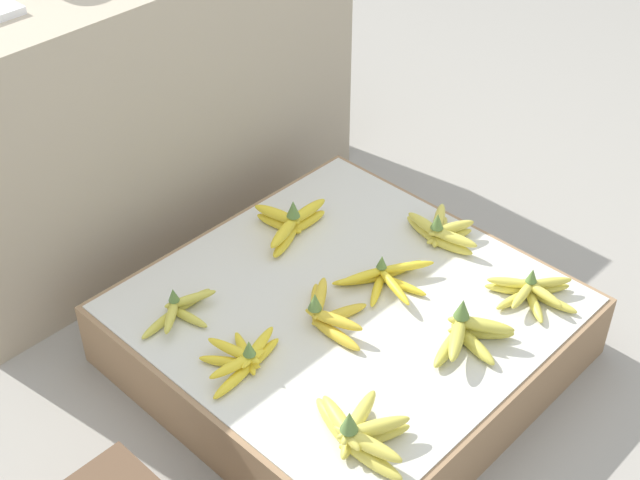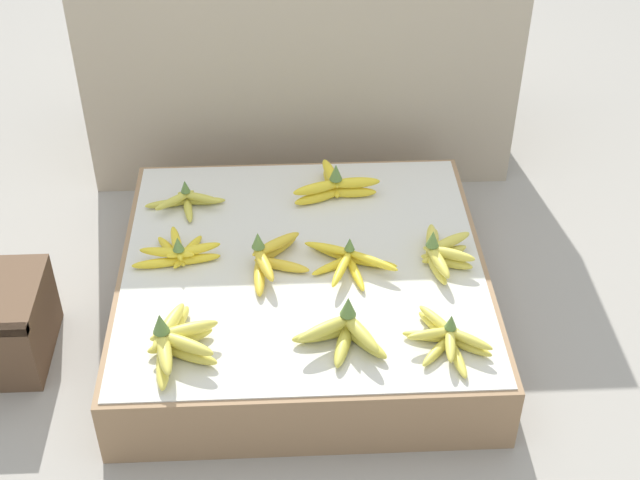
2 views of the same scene
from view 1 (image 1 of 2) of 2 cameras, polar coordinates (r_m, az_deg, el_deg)
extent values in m
plane|color=gray|center=(2.31, 1.66, -7.44)|extent=(10.00, 10.00, 0.00)
cube|color=#997551|center=(2.25, 1.70, -5.81)|extent=(0.94, 0.94, 0.18)
cube|color=silver|center=(2.18, 1.75, -4.05)|extent=(0.91, 0.91, 0.00)
cube|color=tan|center=(2.61, -12.17, 8.62)|extent=(1.32, 0.51, 0.79)
ellipsoid|color=#DBCC4C|center=(1.84, 3.23, -13.82)|extent=(0.04, 0.16, 0.03)
ellipsoid|color=#DBCC4C|center=(1.88, 3.52, -12.45)|extent=(0.16, 0.10, 0.03)
ellipsoid|color=#DBCC4C|center=(1.89, 2.21, -12.06)|extent=(0.16, 0.10, 0.03)
ellipsoid|color=#DBCC4C|center=(1.90, 0.95, -11.71)|extent=(0.08, 0.16, 0.03)
ellipsoid|color=#DBCC4C|center=(1.82, 3.06, -12.90)|extent=(0.06, 0.16, 0.03)
ellipsoid|color=#DBCC4C|center=(1.85, 3.46, -11.91)|extent=(0.16, 0.10, 0.03)
ellipsoid|color=#DBCC4C|center=(1.87, 2.51, -11.25)|extent=(0.16, 0.08, 0.03)
ellipsoid|color=#DBCC4C|center=(1.86, 1.35, -11.60)|extent=(0.08, 0.16, 0.03)
cone|color=#5B7F3D|center=(1.81, 1.88, -11.51)|extent=(0.04, 0.04, 0.05)
ellipsoid|color=gold|center=(2.07, 8.27, -6.74)|extent=(0.16, 0.07, 0.03)
ellipsoid|color=gold|center=(2.08, 9.74, -6.56)|extent=(0.07, 0.16, 0.03)
ellipsoid|color=gold|center=(2.11, 10.27, -5.83)|extent=(0.12, 0.14, 0.03)
ellipsoid|color=gold|center=(2.05, 8.77, -6.19)|extent=(0.15, 0.10, 0.03)
ellipsoid|color=gold|center=(2.09, 10.26, -5.36)|extent=(0.10, 0.15, 0.03)
cone|color=#5B7F3D|center=(2.06, 9.11, -4.33)|extent=(0.04, 0.04, 0.05)
ellipsoid|color=#DBCC4C|center=(2.25, 12.06, -3.11)|extent=(0.09, 0.12, 0.02)
ellipsoid|color=#DBCC4C|center=(2.22, 12.40, -3.71)|extent=(0.13, 0.05, 0.02)
ellipsoid|color=#DBCC4C|center=(2.22, 13.56, -4.07)|extent=(0.10, 0.11, 0.02)
ellipsoid|color=#DBCC4C|center=(2.23, 14.69, -3.88)|extent=(0.04, 0.13, 0.02)
ellipsoid|color=#DBCC4C|center=(2.27, 14.25, -3.08)|extent=(0.12, 0.09, 0.02)
ellipsoid|color=#DBCC4C|center=(2.23, 12.22, -2.68)|extent=(0.09, 0.12, 0.02)
ellipsoid|color=#DBCC4C|center=(2.20, 12.89, -3.37)|extent=(0.13, 0.04, 0.02)
ellipsoid|color=#DBCC4C|center=(2.22, 14.01, -3.29)|extent=(0.04, 0.13, 0.02)
ellipsoid|color=#DBCC4C|center=(2.25, 14.36, -2.66)|extent=(0.12, 0.09, 0.02)
cone|color=#5B7F3D|center=(2.21, 13.42, -2.21)|extent=(0.03, 0.03, 0.04)
ellipsoid|color=yellow|center=(2.03, -3.92, -7.48)|extent=(0.15, 0.05, 0.02)
ellipsoid|color=yellow|center=(2.04, -4.82, -7.24)|extent=(0.08, 0.14, 0.02)
ellipsoid|color=yellow|center=(2.03, -5.81, -7.80)|extent=(0.10, 0.13, 0.02)
ellipsoid|color=yellow|center=(1.99, -5.45, -8.86)|extent=(0.15, 0.04, 0.02)
ellipsoid|color=yellow|center=(2.02, -4.01, -6.85)|extent=(0.14, 0.07, 0.02)
ellipsoid|color=yellow|center=(2.02, -5.54, -7.05)|extent=(0.06, 0.15, 0.02)
ellipsoid|color=yellow|center=(1.99, -5.32, -7.91)|extent=(0.15, 0.05, 0.02)
cone|color=#5B7F3D|center=(1.98, -4.57, -6.88)|extent=(0.03, 0.03, 0.04)
ellipsoid|color=gold|center=(2.08, 1.02, -6.08)|extent=(0.03, 0.15, 0.03)
ellipsoid|color=gold|center=(2.13, 1.25, -4.77)|extent=(0.15, 0.07, 0.03)
ellipsoid|color=gold|center=(2.15, -0.24, -4.14)|extent=(0.12, 0.12, 0.03)
ellipsoid|color=gold|center=(2.07, 0.88, -5.11)|extent=(0.07, 0.15, 0.03)
ellipsoid|color=gold|center=(2.13, -0.01, -3.73)|extent=(0.14, 0.11, 0.03)
cone|color=#5B7F3D|center=(2.06, -0.23, -4.00)|extent=(0.03, 0.03, 0.04)
ellipsoid|color=yellow|center=(2.23, 2.68, -2.55)|extent=(0.14, 0.10, 0.02)
ellipsoid|color=yellow|center=(2.21, 3.73, -2.99)|extent=(0.14, 0.09, 0.02)
ellipsoid|color=yellow|center=(2.22, 5.07, -2.83)|extent=(0.05, 0.15, 0.02)
ellipsoid|color=yellow|center=(2.26, 4.94, -1.98)|extent=(0.15, 0.06, 0.02)
ellipsoid|color=yellow|center=(2.21, 2.90, -2.28)|extent=(0.15, 0.08, 0.02)
ellipsoid|color=yellow|center=(2.18, 4.74, -2.95)|extent=(0.08, 0.15, 0.02)
ellipsoid|color=yellow|center=(2.24, 5.47, -1.72)|extent=(0.14, 0.10, 0.02)
cone|color=#5B7F3D|center=(2.20, 3.97, -1.38)|extent=(0.03, 0.03, 0.04)
ellipsoid|color=#DBCC4C|center=(2.35, 8.24, -0.33)|extent=(0.06, 0.14, 0.03)
ellipsoid|color=#DBCC4C|center=(2.38, 8.27, 0.23)|extent=(0.14, 0.08, 0.03)
ellipsoid|color=#DBCC4C|center=(2.39, 7.62, 0.55)|extent=(0.13, 0.08, 0.03)
ellipsoid|color=#DBCC4C|center=(2.39, 6.60, 0.67)|extent=(0.06, 0.14, 0.03)
ellipsoid|color=#DBCC4C|center=(2.33, 8.50, 0.14)|extent=(0.06, 0.14, 0.03)
ellipsoid|color=#DBCC4C|center=(2.36, 8.41, 0.77)|extent=(0.14, 0.08, 0.03)
ellipsoid|color=#DBCC4C|center=(2.39, 7.63, 1.34)|extent=(0.13, 0.09, 0.03)
ellipsoid|color=#DBCC4C|center=(2.36, 6.82, 0.95)|extent=(0.05, 0.14, 0.03)
cone|color=#5B7F3D|center=(2.32, 7.53, 1.22)|extent=(0.03, 0.03, 0.04)
ellipsoid|color=gold|center=(2.14, -10.15, -5.24)|extent=(0.13, 0.04, 0.02)
ellipsoid|color=gold|center=(2.15, -8.56, -4.83)|extent=(0.04, 0.13, 0.02)
ellipsoid|color=gold|center=(2.19, -8.36, -3.94)|extent=(0.13, 0.02, 0.02)
ellipsoid|color=gold|center=(2.13, -9.49, -4.73)|extent=(0.11, 0.10, 0.02)
ellipsoid|color=gold|center=(2.16, -8.30, -3.75)|extent=(0.13, 0.07, 0.02)
cone|color=#5B7F3D|center=(2.13, -9.37, -3.47)|extent=(0.03, 0.03, 0.04)
ellipsoid|color=yellow|center=(2.40, -0.95, 1.12)|extent=(0.14, 0.03, 0.03)
ellipsoid|color=yellow|center=(2.40, -2.64, 1.06)|extent=(0.06, 0.15, 0.03)
ellipsoid|color=yellow|center=(2.34, -2.22, -0.07)|extent=(0.14, 0.08, 0.03)
ellipsoid|color=yellow|center=(2.39, -0.85, 1.84)|extent=(0.15, 0.04, 0.03)
ellipsoid|color=yellow|center=(2.38, -2.76, 1.65)|extent=(0.06, 0.15, 0.03)
ellipsoid|color=yellow|center=(2.32, -2.32, 0.51)|extent=(0.15, 0.08, 0.03)
cone|color=#5B7F3D|center=(2.34, -1.73, 2.03)|extent=(0.04, 0.04, 0.05)
camera|label=2|loc=(1.36, 77.72, 9.20)|focal=50.00mm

